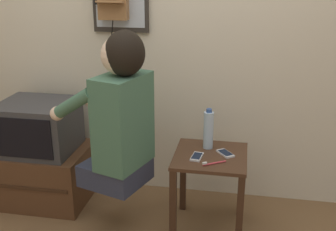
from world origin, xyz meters
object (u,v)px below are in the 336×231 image
water_bottle (208,130)px  television (38,126)px  person (120,112)px  cell_phone_spare (225,153)px  cell_phone_held (197,157)px  toothbrush (212,163)px

water_bottle → television: bearing=177.5°
water_bottle → person: bearing=-157.2°
person → cell_phone_spare: 0.70m
television → cell_phone_spare: television is taller
television → person: bearing=-21.5°
television → water_bottle: (1.20, -0.05, 0.08)m
television → cell_phone_held: 1.17m
television → cell_phone_spare: size_ratio=3.75×
cell_phone_held → water_bottle: size_ratio=0.49×
water_bottle → toothbrush: water_bottle is taller
cell_phone_spare → toothbrush: (-0.07, -0.16, 0.00)m
cell_phone_held → cell_phone_spare: 0.19m
television → cell_phone_held: size_ratio=3.90×
water_bottle → cell_phone_held: bearing=-108.0°
television → water_bottle: 1.21m
cell_phone_held → toothbrush: (0.10, -0.08, 0.00)m
television → water_bottle: bearing=-2.5°
cell_phone_held → cell_phone_spare: size_ratio=0.96×
person → water_bottle: 0.58m
television → cell_phone_spare: (1.32, -0.13, -0.04)m
person → toothbrush: person is taller
toothbrush → television: bearing=44.7°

